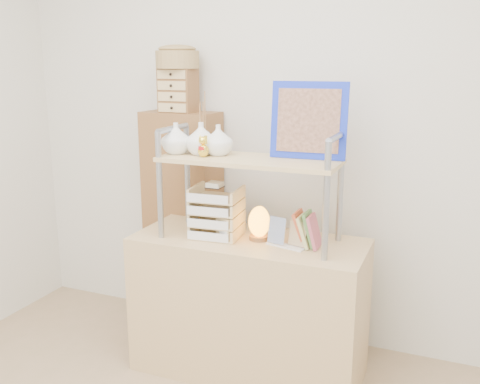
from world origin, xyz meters
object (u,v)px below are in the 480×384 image
Objects in this scene: desk at (249,306)px; letter_tray at (216,215)px; cabinet at (183,221)px; salt_lamp at (259,223)px.

letter_tray reaches higher than desk.
cabinet is at bearing 147.62° from desk.
letter_tray is at bearing -170.13° from salt_lamp.
desk is 4.11× the size of letter_tray.
desk is at bearing 9.96° from letter_tray.
desk is at bearing -170.44° from salt_lamp.
salt_lamp is at bearing 9.56° from desk.
salt_lamp reaches higher than desk.
desk is 0.47m from salt_lamp.
salt_lamp is at bearing -26.25° from cabinet.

